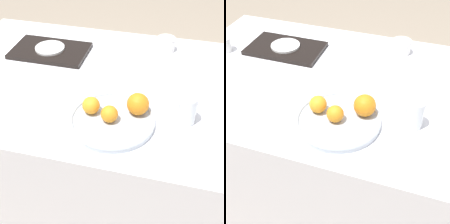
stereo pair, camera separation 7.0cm
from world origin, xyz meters
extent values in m
plane|color=gray|center=(0.00, 0.00, 0.00)|extent=(12.00, 12.00, 0.00)
cube|color=white|center=(0.00, 0.00, 0.35)|extent=(1.57, 0.93, 0.71)
cylinder|color=#B2BCC6|center=(0.04, -0.25, 0.72)|extent=(0.31, 0.31, 0.02)
torus|color=#B2BCC6|center=(0.04, -0.25, 0.73)|extent=(0.31, 0.31, 0.02)
sphere|color=orange|center=(0.04, -0.26, 0.76)|extent=(0.06, 0.06, 0.06)
sphere|color=orange|center=(0.13, -0.19, 0.77)|extent=(0.08, 0.08, 0.08)
sphere|color=orange|center=(-0.04, -0.23, 0.76)|extent=(0.06, 0.06, 0.06)
cylinder|color=silver|center=(0.30, -0.18, 0.77)|extent=(0.07, 0.07, 0.11)
cube|color=black|center=(-0.37, 0.17, 0.72)|extent=(0.36, 0.22, 0.02)
cylinder|color=silver|center=(-0.37, 0.17, 0.73)|extent=(0.14, 0.14, 0.01)
cylinder|color=white|center=(0.17, 0.32, 0.74)|extent=(0.09, 0.09, 0.07)
camera|label=1|loc=(0.25, -1.06, 1.47)|focal=50.00mm
camera|label=2|loc=(0.31, -1.04, 1.47)|focal=50.00mm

